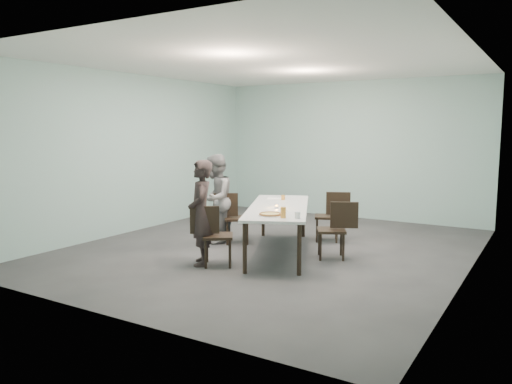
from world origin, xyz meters
The scene contains 16 objects.
ground centered at (0.00, 0.00, 0.00)m, with size 7.00×7.00×0.00m, color #333335.
room_shell centered at (0.00, 0.00, 2.03)m, with size 6.02×7.02×3.01m.
table centered at (0.21, -0.17, 0.69)m, with size 1.89×2.74×0.75m.
chair_near_left centered at (-0.24, -1.32, 0.50)m, with size 0.64×0.58×0.87m.
chair_far_left centered at (-0.80, 0.01, 0.50)m, with size 0.63×0.59×0.87m.
chair_near_right centered at (1.14, -0.02, 0.50)m, with size 0.65×0.57×0.87m.
chair_far_right centered at (0.61, 1.05, 0.50)m, with size 0.65×0.55×0.87m.
diner_near centered at (-0.42, -1.36, 0.76)m, with size 0.56×0.37×1.53m, color black.
diner_far centered at (-1.06, -0.10, 0.77)m, with size 0.75×0.58×1.53m, color slate.
pizza centered at (0.52, -0.99, 0.77)m, with size 0.34×0.34×0.04m.
side_plate centered at (0.51, -0.60, 0.76)m, with size 0.18×0.18×0.01m, color white.
beer_glass centered at (0.76, -1.05, 0.82)m, with size 0.08×0.08×0.15m, color orange.
water_tumbler centered at (0.95, -0.99, 0.80)m, with size 0.08×0.08×0.09m, color silver.
tealight centered at (0.28, -0.36, 0.77)m, with size 0.06×0.06×0.05m.
amber_tumbler centered at (-0.06, 0.50, 0.79)m, with size 0.07×0.07×0.08m, color orange.
menu centered at (-0.23, 0.53, 0.75)m, with size 0.30×0.22×0.01m, color silver.
Camera 1 is at (3.93, -7.03, 1.97)m, focal length 35.00 mm.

